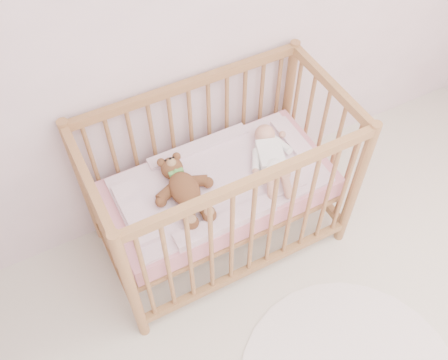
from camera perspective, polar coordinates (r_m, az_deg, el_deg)
wall_back at (r=2.48m, az=-0.55°, el=19.81°), size 4.00×0.02×2.70m
crib at (r=2.72m, az=-0.49°, el=-0.82°), size 1.36×0.76×1.00m
mattress at (r=2.74m, az=-0.49°, el=-1.01°), size 1.22×0.62×0.13m
blanket at (r=2.68m, az=-0.50°, el=-0.05°), size 1.10×0.58×0.06m
baby at (r=2.71m, az=5.35°, el=2.97°), size 0.40×0.57×0.12m
teddy_bear at (r=2.55m, az=-4.54°, el=-0.93°), size 0.34×0.48×0.13m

